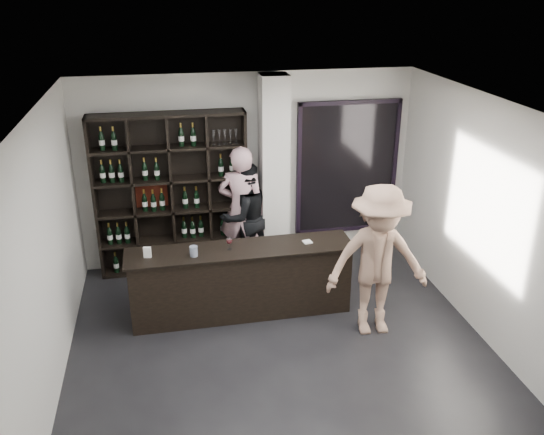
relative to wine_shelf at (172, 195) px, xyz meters
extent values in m
cube|color=black|center=(1.15, -2.57, -1.20)|extent=(5.00, 5.50, 0.01)
cube|color=silver|center=(1.50, -0.10, 0.25)|extent=(0.40, 0.40, 2.90)
cube|color=black|center=(2.70, 0.12, 0.20)|extent=(1.60, 0.08, 2.10)
cube|color=black|center=(2.70, 0.12, 0.20)|extent=(1.48, 0.02, 1.98)
cube|color=black|center=(0.80, -1.47, -0.74)|extent=(2.83, 0.53, 0.93)
cube|color=black|center=(0.80, -1.47, -0.26)|extent=(2.91, 0.61, 0.03)
imported|color=beige|center=(1.00, -0.18, -0.24)|extent=(0.81, 0.66, 1.93)
imported|color=black|center=(1.05, -0.17, -0.37)|extent=(0.98, 0.89, 1.66)
imported|color=#A07A64|center=(2.37, -2.17, -0.23)|extent=(1.30, 0.80, 1.94)
cylinder|color=silver|center=(0.21, -1.57, -0.18)|extent=(0.12, 0.12, 0.13)
cube|color=white|center=(1.68, -1.45, -0.24)|extent=(0.12, 0.12, 0.02)
cube|color=white|center=(-0.35, -1.50, -0.18)|extent=(0.10, 0.06, 0.13)
camera|label=1|loc=(-0.05, -7.99, 2.95)|focal=38.00mm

